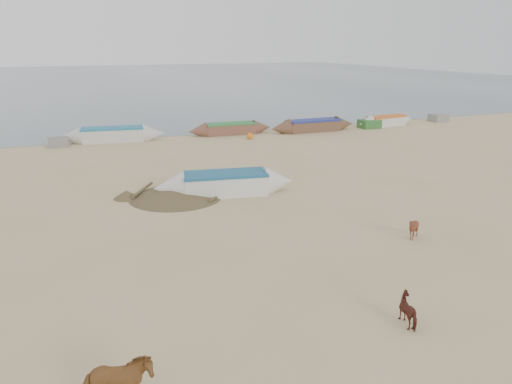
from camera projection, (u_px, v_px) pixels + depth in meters
ground at (305, 257)px, 15.39m from camera, size 140.00×140.00×0.00m
sea at (88, 80)px, 87.99m from camera, size 160.00×160.00×0.00m
cow_adult at (117, 384)px, 8.84m from camera, size 1.38×0.77×1.11m
calf_front at (413, 228)px, 16.73m from camera, size 0.76×0.70×0.76m
calf_right at (411, 310)px, 11.66m from camera, size 0.78×0.85×0.72m
near_canoe at (225, 183)px, 21.69m from camera, size 6.26×2.47×0.96m
debris_pile at (175, 192)px, 21.25m from camera, size 4.08×4.08×0.52m
waterline_canoes at (153, 135)px, 33.20m from camera, size 48.84×4.37×0.97m
beach_clutter at (239, 133)px, 34.63m from camera, size 45.84×4.35×0.64m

